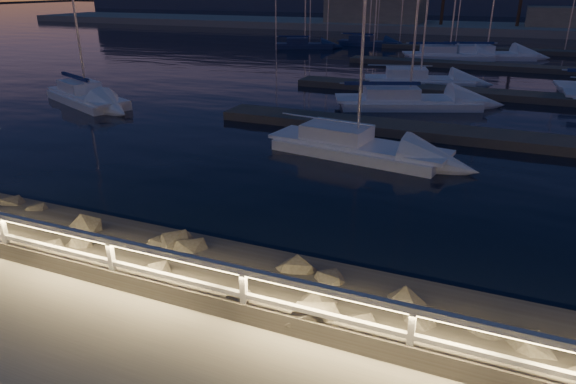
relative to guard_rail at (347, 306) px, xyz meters
name	(u,v)px	position (x,y,z in m)	size (l,w,h in m)	color
ground	(349,345)	(0.07, 0.00, -0.77)	(400.00, 400.00, 0.00)	#9B978C
harbor_water	(477,87)	(0.07, 31.22, -1.74)	(400.00, 440.00, 0.60)	black
guard_rail	(347,306)	(0.00, 0.00, 0.00)	(44.11, 0.12, 1.06)	white
floating_docks	(480,76)	(0.07, 32.50, -1.17)	(22.00, 36.00, 0.40)	#5A514B
far_shore	(500,26)	(-0.06, 74.05, -0.48)	(160.00, 14.00, 5.20)	#9B978C
sailboat_a	(86,95)	(-20.11, 15.36, -0.94)	(7.16, 4.60, 11.97)	white
sailboat_b	(353,145)	(-3.37, 12.03, -0.96)	(7.39, 3.15, 12.21)	white
sailboat_f	(417,79)	(-3.65, 28.30, -0.95)	(7.59, 4.01, 12.47)	white
sailboat_g	(405,100)	(-3.10, 21.36, -0.95)	(8.24, 5.07, 13.59)	white
sailboat_i	(303,44)	(-18.56, 45.48, -0.97)	(6.41, 3.98, 10.68)	navy
sailboat_j	(447,54)	(-3.44, 42.34, -0.92)	(8.39, 4.91, 13.83)	white
sailboat_k	(484,54)	(-0.40, 43.96, -0.92)	(9.02, 5.16, 14.79)	white
sailboat_n	(367,42)	(-12.94, 50.50, -0.97)	(6.88, 2.36, 11.57)	navy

